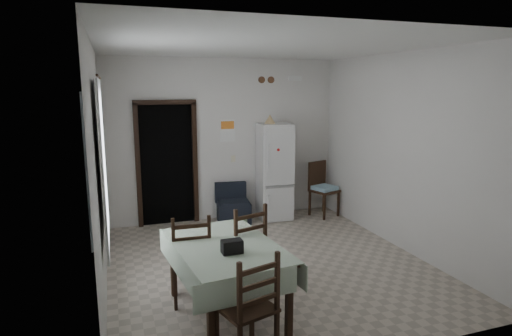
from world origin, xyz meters
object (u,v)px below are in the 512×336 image
at_px(fridge, 274,172).
at_px(dining_table, 226,280).
at_px(corner_chair, 324,189).
at_px(navy_seat, 234,203).
at_px(dining_chair_far_left, 190,256).
at_px(dining_chair_near_head, 246,306).
at_px(dining_chair_far_right, 241,248).

height_order(fridge, dining_table, fridge).
xyz_separation_m(fridge, corner_chair, (0.94, -0.18, -0.37)).
relative_size(fridge, navy_seat, 2.54).
height_order(corner_chair, dining_table, corner_chair).
height_order(dining_chair_far_left, dining_chair_near_head, dining_chair_far_left).
distance_m(dining_chair_far_left, dining_chair_near_head, 1.29).
bearing_deg(corner_chair, navy_seat, 154.88).
relative_size(navy_seat, dining_chair_far_right, 0.63).
bearing_deg(navy_seat, dining_chair_far_right, -96.23).
height_order(dining_table, dining_chair_far_right, dining_chair_far_right).
bearing_deg(dining_chair_far_right, dining_chair_far_left, -15.43).
bearing_deg(corner_chair, dining_chair_near_head, -145.27).
height_order(fridge, corner_chair, fridge).
bearing_deg(dining_table, dining_chair_near_head, -98.35).
bearing_deg(fridge, navy_seat, -175.22).
bearing_deg(dining_chair_near_head, dining_chair_far_right, -121.40).
xyz_separation_m(navy_seat, dining_table, (-0.95, -3.05, 0.05)).
bearing_deg(dining_chair_far_right, corner_chair, -150.87).
bearing_deg(corner_chair, dining_chair_far_left, -159.79).
xyz_separation_m(navy_seat, corner_chair, (1.71, -0.18, 0.16)).
xyz_separation_m(corner_chair, dining_chair_far_right, (-2.36, -2.40, 0.04)).
distance_m(fridge, dining_chair_far_right, 2.97).
relative_size(corner_chair, dining_chair_far_left, 0.98).
relative_size(dining_table, dining_chair_far_left, 1.45).
bearing_deg(fridge, dining_chair_far_right, -113.90).
distance_m(navy_seat, corner_chair, 1.73).
relative_size(fridge, dining_chair_far_left, 1.68).
bearing_deg(dining_table, dining_chair_far_left, 116.91).
distance_m(navy_seat, dining_chair_near_head, 3.98).
xyz_separation_m(fridge, dining_table, (-1.73, -3.05, -0.48)).
height_order(navy_seat, dining_chair_near_head, dining_chair_near_head).
bearing_deg(fridge, dining_chair_near_head, -109.69).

